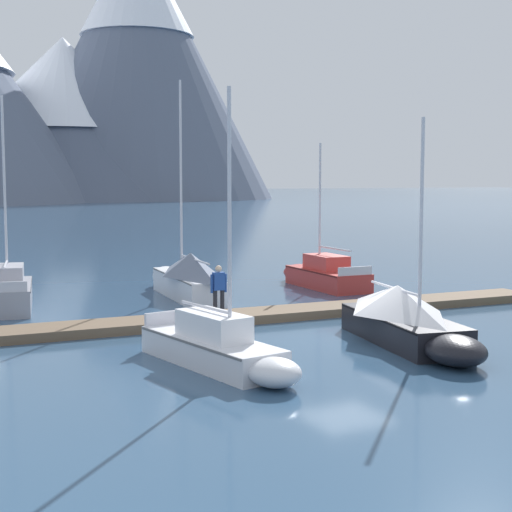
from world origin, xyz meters
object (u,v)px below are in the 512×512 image
object	(u,v)px
sailboat_mid_dock_starboard	(407,319)
person_on_dock	(219,287)
sailboat_nearest_berth	(7,291)
sailboat_second_berth	(219,347)
sailboat_far_berth	(322,274)
sailboat_mid_dock_port	(186,276)

from	to	relation	value
sailboat_mid_dock_starboard	person_on_dock	bearing A→B (deg)	123.56
sailboat_nearest_berth	sailboat_mid_dock_starboard	world-z (taller)	sailboat_nearest_berth
sailboat_second_berth	sailboat_far_berth	xyz separation A→B (m)	(10.48, 11.71, 0.03)
sailboat_far_berth	sailboat_mid_dock_port	bearing A→B (deg)	-178.79
sailboat_mid_dock_port	sailboat_far_berth	world-z (taller)	sailboat_mid_dock_port
sailboat_nearest_berth	sailboat_second_berth	bearing A→B (deg)	-75.26
sailboat_mid_dock_port	sailboat_nearest_berth	bearing A→B (deg)	174.57
sailboat_mid_dock_port	person_on_dock	size ratio (longest dim) A/B	5.26
sailboat_mid_dock_starboard	person_on_dock	xyz separation A→B (m)	(-3.59, 5.42, 0.49)
sailboat_mid_dock_port	sailboat_mid_dock_starboard	bearing A→B (deg)	-78.68
sailboat_second_berth	person_on_dock	distance (m)	6.07
sailboat_nearest_berth	sailboat_second_berth	xyz separation A→B (m)	(3.22, -12.23, -0.11)
sailboat_mid_dock_port	sailboat_far_berth	distance (m)	6.72
sailboat_nearest_berth	sailboat_mid_dock_port	xyz separation A→B (m)	(7.00, -0.67, 0.25)
sailboat_mid_dock_starboard	sailboat_nearest_berth	bearing A→B (deg)	127.40
person_on_dock	sailboat_nearest_berth	bearing A→B (deg)	130.23
sailboat_mid_dock_port	sailboat_mid_dock_starboard	world-z (taller)	sailboat_mid_dock_port
sailboat_far_berth	sailboat_second_berth	bearing A→B (deg)	-131.85
sailboat_nearest_berth	sailboat_mid_dock_port	bearing A→B (deg)	-5.43
sailboat_mid_dock_starboard	person_on_dock	distance (m)	6.52
sailboat_nearest_berth	sailboat_mid_dock_starboard	xyz separation A→B (m)	(9.30, -12.16, 0.13)
sailboat_second_berth	sailboat_mid_dock_port	distance (m)	12.17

